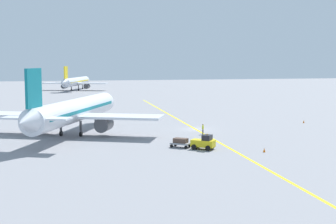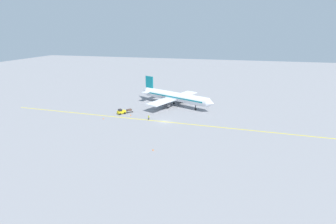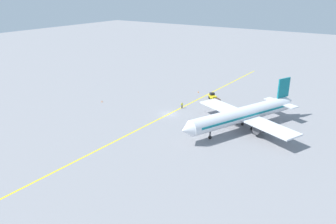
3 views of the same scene
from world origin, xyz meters
name	(u,v)px [view 1 (image 1 of 3)]	position (x,y,z in m)	size (l,w,h in m)	color
ground_plane	(195,129)	(0.00, 0.00, 0.00)	(400.00, 400.00, 0.00)	gray
apron_yellow_centreline	(195,129)	(0.00, 0.00, 0.00)	(0.40, 120.00, 0.01)	yellow
airplane_at_gate	(74,111)	(-20.14, -1.51, 3.71)	(27.79, 33.82, 10.60)	silver
airplane_distant_taxiing	(76,82)	(-15.93, 110.99, 3.34)	(25.37, 31.11, 9.54)	silver
baggage_tug_white	(204,143)	(-4.08, -17.73, 0.90)	(3.29, 3.03, 2.11)	gold
baggage_cart_trailing	(181,142)	(-6.68, -15.69, 0.76)	(2.91, 2.71, 1.24)	gray
ground_crew_worker	(203,129)	(-0.49, -5.85, 0.91)	(0.35, 0.54, 1.68)	#23232D
traffic_cone_near_nose	(264,150)	(2.81, -21.31, 0.28)	(0.32, 0.32, 0.55)	orange
traffic_cone_mid_apron	(304,122)	(21.88, 2.92, 0.28)	(0.32, 0.32, 0.55)	orange
traffic_cone_by_wingtip	(200,142)	(-3.31, -13.67, 0.28)	(0.32, 0.32, 0.55)	orange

